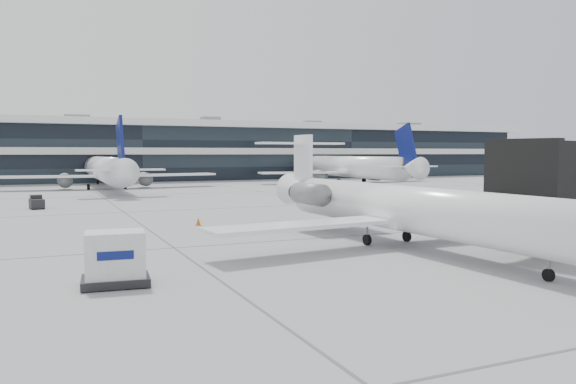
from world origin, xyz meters
name	(u,v)px	position (x,y,z in m)	size (l,w,h in m)	color
ground	(336,237)	(0.00, 0.00, 0.00)	(220.00, 220.00, 0.00)	#949597
terminal	(133,154)	(0.00, 82.00, 5.00)	(170.00, 22.00, 10.00)	black
bg_jet_center	(106,188)	(-8.00, 55.00, 0.00)	(32.00, 40.00, 9.60)	white
bg_jet_right	(346,183)	(32.00, 55.00, 0.00)	(32.00, 40.00, 9.60)	white
regional_jet	(399,206)	(1.61, -4.37, 2.22)	(22.52, 28.09, 6.49)	white
cargo_uld	(115,259)	(-13.98, -7.71, 1.05)	(2.72, 2.12, 2.09)	black
traffic_cone	(198,222)	(-6.36, 8.74, 0.27)	(0.49, 0.49, 0.58)	#D8500B
far_tug	(37,203)	(-16.99, 26.66, 0.57)	(1.43, 2.12, 1.26)	black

